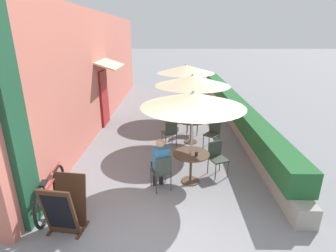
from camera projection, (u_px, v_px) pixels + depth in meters
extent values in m
plane|color=gray|center=(156.00, 246.00, 4.47)|extent=(120.00, 120.00, 0.00)
cube|color=#C66B5B|center=(103.00, 68.00, 10.52)|extent=(0.24, 14.23, 4.20)
cube|color=#19472D|center=(15.00, 118.00, 4.38)|extent=(0.12, 0.56, 4.20)
cube|color=maroon|center=(104.00, 98.00, 10.19)|extent=(0.08, 0.96, 2.10)
cube|color=beige|center=(110.00, 64.00, 9.75)|extent=(0.78, 1.80, 0.30)
cube|color=gray|center=(232.00, 114.00, 10.96)|extent=(0.44, 13.23, 0.45)
cube|color=#235B2D|center=(233.00, 103.00, 10.79)|extent=(0.60, 12.57, 0.56)
cylinder|color=brown|center=(190.00, 181.00, 6.43)|extent=(0.44, 0.44, 0.02)
cylinder|color=brown|center=(191.00, 168.00, 6.31)|extent=(0.06, 0.06, 0.74)
cylinder|color=brown|center=(191.00, 154.00, 6.19)|extent=(0.87, 0.87, 0.02)
cylinder|color=#B7B7BC|center=(192.00, 141.00, 6.07)|extent=(0.04, 0.04, 2.17)
cone|color=beige|center=(193.00, 100.00, 5.75)|extent=(2.34, 2.34, 0.32)
sphere|color=#B7B7BC|center=(193.00, 92.00, 5.69)|extent=(0.07, 0.07, 0.07)
cube|color=#384238|center=(218.00, 159.00, 6.57)|extent=(0.53, 0.53, 0.04)
cube|color=#384238|center=(215.00, 149.00, 6.66)|extent=(0.36, 0.18, 0.42)
cylinder|color=#384238|center=(215.00, 172.00, 6.42)|extent=(0.02, 0.02, 0.45)
cylinder|color=#384238|center=(228.00, 169.00, 6.55)|extent=(0.02, 0.02, 0.45)
cylinder|color=#384238|center=(208.00, 166.00, 6.73)|extent=(0.02, 0.02, 0.45)
cylinder|color=#384238|center=(220.00, 163.00, 6.86)|extent=(0.02, 0.02, 0.45)
cube|color=#384238|center=(161.00, 171.00, 6.01)|extent=(0.53, 0.53, 0.04)
cube|color=#384238|center=(164.00, 167.00, 5.77)|extent=(0.36, 0.18, 0.42)
cylinder|color=#384238|center=(165.00, 175.00, 6.30)|extent=(0.02, 0.02, 0.45)
cylinder|color=#384238|center=(151.00, 178.00, 6.17)|extent=(0.02, 0.02, 0.45)
cylinder|color=#384238|center=(171.00, 182.00, 5.99)|extent=(0.02, 0.02, 0.45)
cylinder|color=#384238|center=(156.00, 185.00, 5.86)|extent=(0.02, 0.02, 0.45)
cylinder|color=#23232D|center=(161.00, 175.00, 6.26)|extent=(0.11, 0.11, 0.47)
cylinder|color=#23232D|center=(155.00, 176.00, 6.21)|extent=(0.11, 0.11, 0.47)
cube|color=#23232D|center=(159.00, 166.00, 6.06)|extent=(0.42, 0.45, 0.12)
cube|color=teal|center=(161.00, 159.00, 5.88)|extent=(0.40, 0.34, 0.50)
sphere|color=tan|center=(160.00, 143.00, 5.77)|extent=(0.20, 0.20, 0.20)
cylinder|color=#232328|center=(196.00, 154.00, 6.04)|extent=(0.07, 0.07, 0.09)
cylinder|color=brown|center=(191.00, 142.00, 8.76)|extent=(0.44, 0.44, 0.02)
cylinder|color=brown|center=(191.00, 131.00, 8.64)|extent=(0.06, 0.06, 0.74)
cylinder|color=brown|center=(191.00, 121.00, 8.52)|extent=(0.87, 0.87, 0.02)
cylinder|color=#B7B7BC|center=(192.00, 111.00, 8.40)|extent=(0.04, 0.04, 2.17)
cone|color=beige|center=(192.00, 80.00, 8.08)|extent=(2.34, 2.34, 0.32)
sphere|color=#B7B7BC|center=(193.00, 75.00, 8.02)|extent=(0.07, 0.07, 0.07)
cube|color=#384238|center=(192.00, 122.00, 9.34)|extent=(0.45, 0.45, 0.04)
cube|color=#384238|center=(187.00, 116.00, 9.29)|extent=(0.08, 0.38, 0.42)
cylinder|color=#384238|center=(197.00, 130.00, 9.22)|extent=(0.02, 0.02, 0.45)
cylinder|color=#384238|center=(198.00, 126.00, 9.56)|extent=(0.02, 0.02, 0.45)
cylinder|color=#384238|center=(187.00, 129.00, 9.27)|extent=(0.02, 0.02, 0.45)
cylinder|color=#384238|center=(188.00, 126.00, 9.61)|extent=(0.02, 0.02, 0.45)
cube|color=#384238|center=(169.00, 132.00, 8.35)|extent=(0.52, 0.52, 0.04)
cube|color=#384238|center=(171.00, 128.00, 8.12)|extent=(0.36, 0.17, 0.42)
cylinder|color=#384238|center=(172.00, 136.00, 8.65)|extent=(0.02, 0.02, 0.45)
cylinder|color=#384238|center=(162.00, 138.00, 8.52)|extent=(0.02, 0.02, 0.45)
cylinder|color=#384238|center=(176.00, 140.00, 8.33)|extent=(0.02, 0.02, 0.45)
cylinder|color=#384238|center=(166.00, 142.00, 8.21)|extent=(0.02, 0.02, 0.45)
cube|color=#384238|center=(212.00, 135.00, 8.16)|extent=(0.56, 0.56, 0.04)
cube|color=#384238|center=(215.00, 127.00, 8.22)|extent=(0.32, 0.26, 0.42)
cylinder|color=#384238|center=(203.00, 142.00, 8.21)|extent=(0.02, 0.02, 0.45)
cylinder|color=#384238|center=(213.00, 145.00, 8.00)|extent=(0.02, 0.02, 0.45)
cylinder|color=#384238|center=(209.00, 138.00, 8.47)|extent=(0.02, 0.02, 0.45)
cylinder|color=#384238|center=(219.00, 141.00, 8.26)|extent=(0.02, 0.02, 0.45)
cylinder|color=#232328|center=(192.00, 119.00, 8.56)|extent=(0.07, 0.07, 0.09)
cylinder|color=brown|center=(185.00, 117.00, 11.30)|extent=(0.44, 0.44, 0.02)
cylinder|color=brown|center=(185.00, 109.00, 11.18)|extent=(0.06, 0.06, 0.74)
cylinder|color=brown|center=(185.00, 101.00, 11.06)|extent=(0.87, 0.87, 0.02)
cylinder|color=#B7B7BC|center=(185.00, 93.00, 10.94)|extent=(0.04, 0.04, 2.17)
cone|color=beige|center=(186.00, 69.00, 10.61)|extent=(2.34, 2.34, 0.32)
sphere|color=#B7B7BC|center=(186.00, 65.00, 10.56)|extent=(0.07, 0.07, 0.07)
cube|color=#384238|center=(167.00, 109.00, 10.97)|extent=(0.49, 0.49, 0.04)
cube|color=#384238|center=(168.00, 105.00, 10.73)|extent=(0.37, 0.13, 0.42)
cylinder|color=#384238|center=(170.00, 112.00, 11.25)|extent=(0.02, 0.02, 0.45)
cylinder|color=#384238|center=(162.00, 113.00, 11.17)|extent=(0.02, 0.02, 0.45)
cylinder|color=#384238|center=(172.00, 115.00, 10.93)|extent=(0.02, 0.02, 0.45)
cylinder|color=#384238|center=(164.00, 115.00, 10.84)|extent=(0.02, 0.02, 0.45)
cube|color=#384238|center=(202.00, 106.00, 11.34)|extent=(0.49, 0.49, 0.04)
cube|color=#384238|center=(201.00, 101.00, 11.44)|extent=(0.37, 0.13, 0.42)
cylinder|color=#384238|center=(199.00, 113.00, 11.21)|extent=(0.02, 0.02, 0.45)
cylinder|color=#384238|center=(207.00, 112.00, 11.29)|extent=(0.02, 0.02, 0.45)
cylinder|color=#384238|center=(196.00, 110.00, 11.53)|extent=(0.02, 0.02, 0.45)
cylinder|color=#384238|center=(204.00, 110.00, 11.62)|extent=(0.02, 0.02, 0.45)
cylinder|color=#B73D3D|center=(184.00, 99.00, 11.09)|extent=(0.07, 0.07, 0.09)
torus|color=black|center=(59.00, 180.00, 5.84)|extent=(0.13, 0.69, 0.69)
torus|color=black|center=(42.00, 210.00, 4.86)|extent=(0.13, 0.69, 0.69)
cylinder|color=#B21E1E|center=(50.00, 185.00, 5.29)|extent=(0.13, 0.81, 0.04)
cylinder|color=#B21E1E|center=(48.00, 198.00, 5.18)|extent=(0.10, 0.60, 0.39)
cylinder|color=#B21E1E|center=(44.00, 189.00, 4.99)|extent=(0.04, 0.04, 0.24)
cube|color=black|center=(43.00, 184.00, 4.94)|extent=(0.12, 0.23, 0.05)
cylinder|color=#B21E1E|center=(56.00, 167.00, 5.68)|extent=(0.08, 0.46, 0.03)
cube|color=#422819|center=(71.00, 199.00, 4.89)|extent=(0.63, 0.31, 1.01)
cube|color=black|center=(71.00, 197.00, 4.91)|extent=(0.51, 0.22, 0.77)
cube|color=#422819|center=(59.00, 213.00, 4.52)|extent=(0.63, 0.31, 1.01)
cube|color=black|center=(58.00, 212.00, 4.50)|extent=(0.51, 0.22, 0.77)
cube|color=#422819|center=(83.00, 230.00, 4.84)|extent=(0.12, 0.48, 0.02)
cube|color=#422819|center=(55.00, 227.00, 4.91)|extent=(0.12, 0.48, 0.02)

